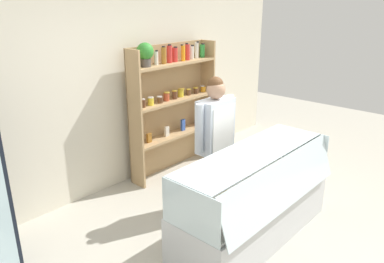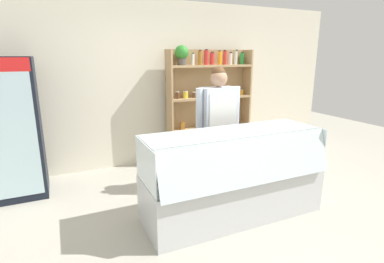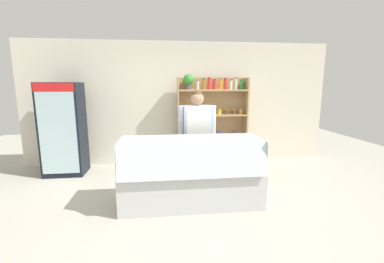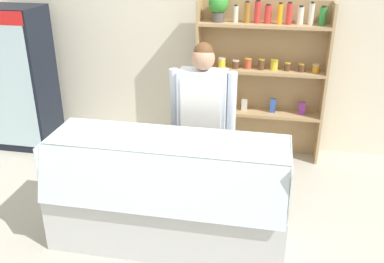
{
  "view_description": "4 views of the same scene",
  "coord_description": "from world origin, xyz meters",
  "px_view_note": "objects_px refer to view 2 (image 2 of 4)",
  "views": [
    {
      "loc": [
        -3.09,
        -2.0,
        2.51
      ],
      "look_at": [
        -0.16,
        0.65,
        1.12
      ],
      "focal_mm": 35.0,
      "sensor_mm": 36.0,
      "label": 1
    },
    {
      "loc": [
        -1.74,
        -2.8,
        1.83
      ],
      "look_at": [
        -0.25,
        0.47,
        0.91
      ],
      "focal_mm": 28.0,
      "sensor_mm": 36.0,
      "label": 2
    },
    {
      "loc": [
        -0.4,
        -3.7,
        1.78
      ],
      "look_at": [
        0.07,
        0.27,
        1.04
      ],
      "focal_mm": 24.0,
      "sensor_mm": 36.0,
      "label": 3
    },
    {
      "loc": [
        0.84,
        -3.21,
        2.55
      ],
      "look_at": [
        0.12,
        0.48,
        0.85
      ],
      "focal_mm": 40.0,
      "sensor_mm": 36.0,
      "label": 4
    }
  ],
  "objects_px": {
    "shelving_unit": "(207,97)",
    "shop_clerk": "(218,119)",
    "drinks_fridge": "(9,130)",
    "deli_display_case": "(232,190)"
  },
  "relations": [
    {
      "from": "shelving_unit",
      "to": "deli_display_case",
      "type": "bearing_deg",
      "value": -108.78
    },
    {
      "from": "shelving_unit",
      "to": "deli_display_case",
      "type": "height_order",
      "value": "shelving_unit"
    },
    {
      "from": "drinks_fridge",
      "to": "deli_display_case",
      "type": "relative_size",
      "value": 0.88
    },
    {
      "from": "shelving_unit",
      "to": "drinks_fridge",
      "type": "bearing_deg",
      "value": -174.23
    },
    {
      "from": "shop_clerk",
      "to": "deli_display_case",
      "type": "bearing_deg",
      "value": -105.06
    },
    {
      "from": "deli_display_case",
      "to": "shop_clerk",
      "type": "xyz_separation_m",
      "value": [
        0.19,
        0.7,
        0.69
      ]
    },
    {
      "from": "deli_display_case",
      "to": "shelving_unit",
      "type": "bearing_deg",
      "value": 71.22
    },
    {
      "from": "deli_display_case",
      "to": "shop_clerk",
      "type": "bearing_deg",
      "value": 74.94
    },
    {
      "from": "shelving_unit",
      "to": "shop_clerk",
      "type": "height_order",
      "value": "shelving_unit"
    },
    {
      "from": "drinks_fridge",
      "to": "shelving_unit",
      "type": "bearing_deg",
      "value": 5.77
    }
  ]
}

